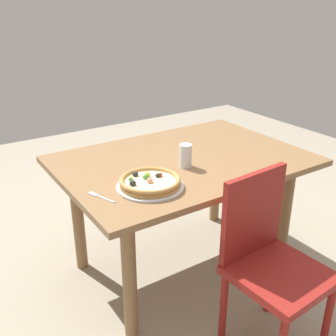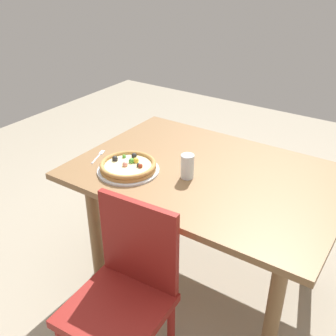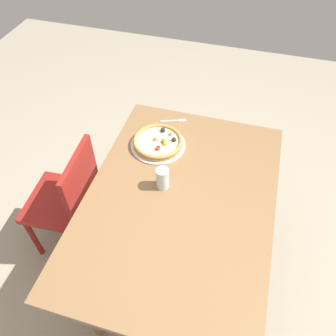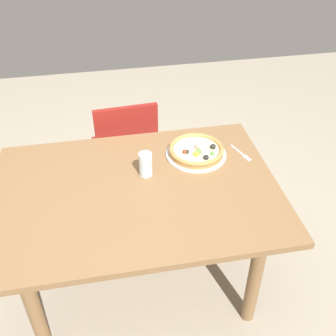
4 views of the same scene
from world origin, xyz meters
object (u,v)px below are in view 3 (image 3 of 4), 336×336
drinking_glass (163,178)px  fork (176,121)px  chair_near (69,199)px  pizza (158,142)px  dining_table (179,210)px  plate (158,145)px

drinking_glass → fork: bearing=-172.2°
chair_near → pizza: chair_near is taller
chair_near → pizza: bearing=-57.6°
dining_table → fork: 0.63m
fork → drinking_glass: drinking_glass is taller
plate → pizza: (-0.00, 0.00, 0.03)m
fork → drinking_glass: (0.54, 0.07, 0.06)m
fork → drinking_glass: bearing=-102.0°
chair_near → pizza: 0.66m
fork → chair_near: bearing=-150.9°
dining_table → chair_near: bearing=-90.4°
dining_table → plate: plate is taller
plate → chair_near: bearing=-53.9°
dining_table → pizza: (-0.35, -0.22, 0.13)m
drinking_glass → chair_near: bearing=-84.6°
pizza → fork: size_ratio=1.84×
dining_table → plate: size_ratio=4.25×
dining_table → chair_near: size_ratio=1.61×
chair_near → drinking_glass: (-0.06, 0.59, 0.33)m
dining_table → chair_near: chair_near is taller
plate → pizza: pizza is taller
plate → dining_table: bearing=32.6°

